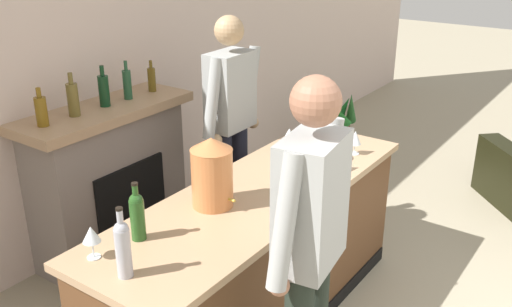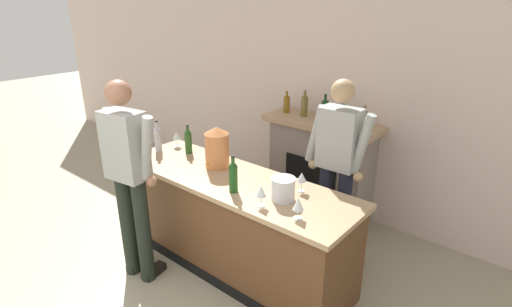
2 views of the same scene
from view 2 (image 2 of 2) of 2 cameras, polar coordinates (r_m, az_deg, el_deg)
name	(u,v)px [view 2 (image 2 of 2)]	position (r m, az deg, el deg)	size (l,w,h in m)	color
wall_back_panel	(342,99)	(4.68, 12.19, 7.61)	(12.00, 0.07, 2.75)	beige
bar_counter	(234,223)	(3.81, -3.21, -9.94)	(2.40, 0.75, 0.94)	brown
fireplace_stone	(320,167)	(4.74, 9.16, -1.88)	(1.34, 0.52, 1.47)	gray
person_customer	(129,175)	(3.58, -17.68, -2.96)	(0.65, 0.35, 1.85)	black
person_bartender	(337,166)	(3.75, 11.47, -1.74)	(0.66, 0.31, 1.81)	#1C1F2E
copper_dispenser	(217,147)	(3.78, -5.61, 0.94)	(0.23, 0.27, 0.40)	#C37441
ice_bucket_steel	(283,189)	(3.19, 3.91, -5.07)	(0.20, 0.20, 0.19)	silver
wine_bottle_riesling_slim	(233,176)	(3.30, -3.27, -3.21)	(0.07, 0.07, 0.32)	#184417
wine_bottle_merlot_tall	(188,140)	(4.19, -9.66, 1.87)	(0.07, 0.07, 0.31)	#234D1C
wine_bottle_cabernet_heavy	(158,138)	(4.27, -13.85, 2.13)	(0.07, 0.07, 0.34)	#A6A7B2
wine_glass_by_dispenser	(298,205)	(2.93, 6.05, -7.27)	(0.08, 0.08, 0.17)	silver
wine_glass_mid_counter	(302,178)	(3.32, 6.55, -3.45)	(0.08, 0.08, 0.17)	silver
wine_glass_back_row	(261,192)	(3.08, 0.72, -5.50)	(0.08, 0.08, 0.17)	silver
wine_glass_front_right	(177,136)	(4.40, -11.28, 2.50)	(0.09, 0.09, 0.17)	silver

